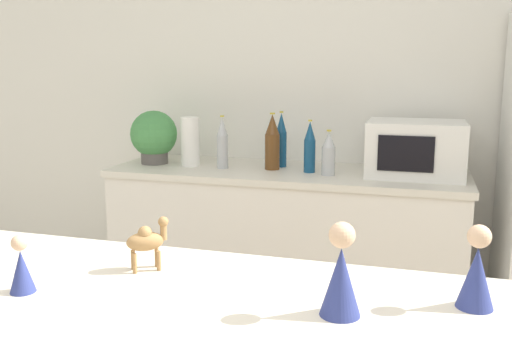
# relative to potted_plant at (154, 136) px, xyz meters

# --- Properties ---
(wall_back) EXTENTS (8.00, 0.06, 2.55)m
(wall_back) POSITION_rel_potted_plant_xyz_m (1.04, 0.35, 0.23)
(wall_back) COLOR white
(wall_back) RESTS_ON ground_plane
(back_counter) EXTENTS (1.90, 0.63, 0.88)m
(back_counter) POSITION_rel_potted_plant_xyz_m (0.77, 0.02, -0.60)
(back_counter) COLOR silver
(back_counter) RESTS_ON ground_plane
(potted_plant) EXTENTS (0.27, 0.27, 0.30)m
(potted_plant) POSITION_rel_potted_plant_xyz_m (0.00, 0.00, 0.00)
(potted_plant) COLOR #595451
(potted_plant) RESTS_ON back_counter
(paper_towel_roll) EXTENTS (0.10, 0.10, 0.27)m
(paper_towel_roll) POSITION_rel_potted_plant_xyz_m (0.23, -0.02, -0.02)
(paper_towel_roll) COLOR white
(paper_towel_roll) RESTS_ON back_counter
(microwave) EXTENTS (0.48, 0.37, 0.28)m
(microwave) POSITION_rel_potted_plant_xyz_m (1.44, 0.04, -0.02)
(microwave) COLOR white
(microwave) RESTS_ON back_counter
(back_bottle_0) EXTENTS (0.06, 0.06, 0.29)m
(back_bottle_0) POSITION_rel_potted_plant_xyz_m (0.43, -0.03, -0.02)
(back_bottle_0) COLOR #B2B7BC
(back_bottle_0) RESTS_ON back_counter
(back_bottle_1) EXTENTS (0.08, 0.08, 0.31)m
(back_bottle_1) POSITION_rel_potted_plant_xyz_m (0.70, 0.01, -0.01)
(back_bottle_1) COLOR brown
(back_bottle_1) RESTS_ON back_counter
(back_bottle_2) EXTENTS (0.06, 0.06, 0.31)m
(back_bottle_2) POSITION_rel_potted_plant_xyz_m (0.72, 0.10, -0.01)
(back_bottle_2) COLOR navy
(back_bottle_2) RESTS_ON back_counter
(back_bottle_3) EXTENTS (0.06, 0.06, 0.28)m
(back_bottle_3) POSITION_rel_potted_plant_xyz_m (0.91, -0.02, -0.03)
(back_bottle_3) COLOR navy
(back_bottle_3) RESTS_ON back_counter
(back_bottle_4) EXTENTS (0.07, 0.07, 0.23)m
(back_bottle_4) POSITION_rel_potted_plant_xyz_m (1.01, -0.06, -0.05)
(back_bottle_4) COLOR #B2B7BC
(back_bottle_4) RESTS_ON back_counter
(camel_figurine) EXTENTS (0.09, 0.08, 0.12)m
(camel_figurine) POSITION_rel_potted_plant_xyz_m (0.90, -1.85, 0.03)
(camel_figurine) COLOR olive
(camel_figurine) RESTS_ON bar_counter
(wise_man_figurine_blue) EXTENTS (0.07, 0.07, 0.16)m
(wise_man_figurine_blue) POSITION_rel_potted_plant_xyz_m (1.57, -1.86, 0.03)
(wise_man_figurine_blue) COLOR navy
(wise_man_figurine_blue) RESTS_ON bar_counter
(wise_man_figurine_crimson) EXTENTS (0.07, 0.07, 0.17)m
(wise_man_figurine_crimson) POSITION_rel_potted_plant_xyz_m (1.34, -1.97, 0.04)
(wise_man_figurine_crimson) COLOR navy
(wise_man_figurine_crimson) RESTS_ON bar_counter
(wise_man_figurine_purple) EXTENTS (0.05, 0.05, 0.12)m
(wise_man_figurine_purple) POSITION_rel_potted_plant_xyz_m (0.72, -2.04, 0.01)
(wise_man_figurine_purple) COLOR navy
(wise_man_figurine_purple) RESTS_ON bar_counter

